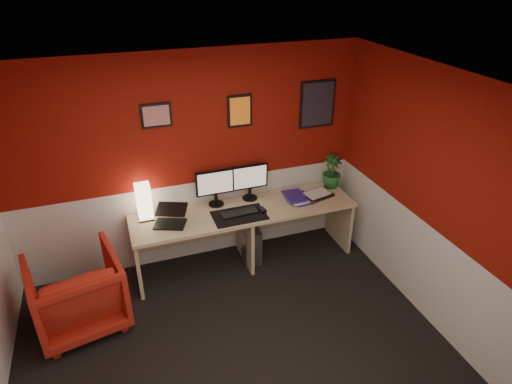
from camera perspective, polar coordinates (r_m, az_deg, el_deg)
name	(u,v)px	position (r m, az deg, el deg)	size (l,w,h in m)	color
ground	(238,359)	(4.42, -2.28, -20.68)	(4.00, 3.50, 0.01)	black
ceiling	(231,96)	(3.01, -3.20, 12.26)	(4.00, 3.50, 0.01)	white
wall_back	(190,163)	(5.05, -8.53, 3.69)	(4.00, 0.01, 2.50)	maroon
wall_right	(441,207)	(4.47, 22.68, -1.83)	(0.01, 3.50, 2.50)	maroon
wainscot_back	(194,220)	(5.40, -7.95, -3.57)	(4.00, 0.01, 1.00)	silver
wainscot_right	(426,271)	(4.86, 20.99, -9.52)	(0.01, 3.50, 1.00)	silver
desk	(245,236)	(5.30, -1.43, -5.67)	(2.60, 0.65, 0.73)	tan
shoji_lamp	(144,203)	(4.99, -14.21, -1.35)	(0.16, 0.16, 0.40)	#FFE5B2
laptop	(169,216)	(4.86, -11.10, -3.06)	(0.33, 0.23, 0.22)	black
monitor_left	(215,183)	(5.09, -5.27, 1.22)	(0.45, 0.06, 0.58)	black
monitor_right	(250,177)	(5.20, -0.82, 1.96)	(0.45, 0.06, 0.58)	black
desk_mat	(239,215)	(4.99, -2.17, -3.03)	(0.60, 0.38, 0.01)	black
keyboard	(240,213)	(5.02, -2.14, -2.68)	(0.42, 0.14, 0.02)	black
mouse	(262,210)	(5.06, 0.83, -2.31)	(0.06, 0.10, 0.03)	black
book_bottom	(292,201)	(5.27, 4.65, -1.11)	(0.24, 0.32, 0.03)	navy
book_middle	(290,200)	(5.23, 4.38, -1.08)	(0.20, 0.27, 0.02)	silver
book_top	(285,197)	(5.23, 3.80, -0.71)	(0.23, 0.31, 0.03)	navy
zen_tray	(317,195)	(5.43, 7.86, -0.36)	(0.35, 0.25, 0.03)	black
potted_plant	(332,171)	(5.59, 9.73, 2.63)	(0.24, 0.24, 0.42)	#19591E
pc_tower	(249,241)	(5.46, -0.85, -6.35)	(0.20, 0.45, 0.45)	#99999E
armchair	(77,292)	(4.81, -22.03, -11.87)	(0.83, 0.85, 0.78)	red
art_left	(156,115)	(4.78, -12.72, 9.60)	(0.32, 0.02, 0.26)	red
art_center	(240,111)	(4.97, -2.11, 10.40)	(0.28, 0.02, 0.36)	orange
art_right	(317,104)	(5.32, 7.91, 11.16)	(0.44, 0.02, 0.56)	black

